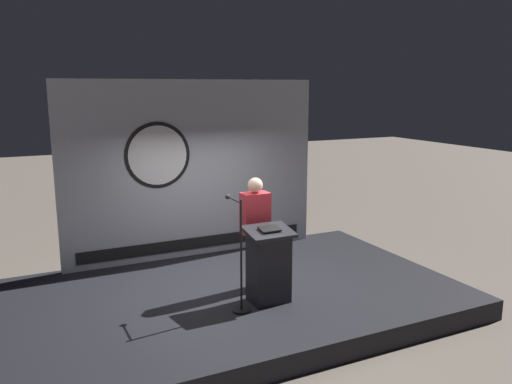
{
  "coord_description": "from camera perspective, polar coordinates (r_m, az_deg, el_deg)",
  "views": [
    {
      "loc": [
        -2.92,
        -6.62,
        3.25
      ],
      "look_at": [
        0.22,
        -0.16,
        1.78
      ],
      "focal_mm": 36.43,
      "sensor_mm": 36.0,
      "label": 1
    }
  ],
  "objects": [
    {
      "name": "banner_display",
      "position": [
        9.06,
        -6.94,
        2.42
      ],
      "size": [
        4.55,
        0.12,
        3.06
      ],
      "color": "#B2B7C1",
      "rests_on": "stage_platform"
    },
    {
      "name": "ground_plane",
      "position": [
        7.93,
        -2.01,
        -12.64
      ],
      "size": [
        40.0,
        40.0,
        0.0
      ],
      "primitive_type": "plane",
      "color": "#6B6056"
    },
    {
      "name": "speaker_person",
      "position": [
        7.56,
        -0.08,
        -4.54
      ],
      "size": [
        0.4,
        0.26,
        1.67
      ],
      "color": "black",
      "rests_on": "stage_platform"
    },
    {
      "name": "stage_platform",
      "position": [
        7.87,
        -2.02,
        -11.65
      ],
      "size": [
        6.4,
        4.0,
        0.3
      ],
      "primitive_type": "cube",
      "color": "black",
      "rests_on": "ground"
    },
    {
      "name": "podium",
      "position": [
        7.24,
        1.4,
        -8.0
      ],
      "size": [
        0.64,
        0.5,
        1.08
      ],
      "color": "#26262B",
      "rests_on": "stage_platform"
    },
    {
      "name": "microphone_stand",
      "position": [
        6.96,
        -1.84,
        -8.63
      ],
      "size": [
        0.24,
        0.59,
        1.53
      ],
      "color": "black",
      "rests_on": "stage_platform"
    }
  ]
}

